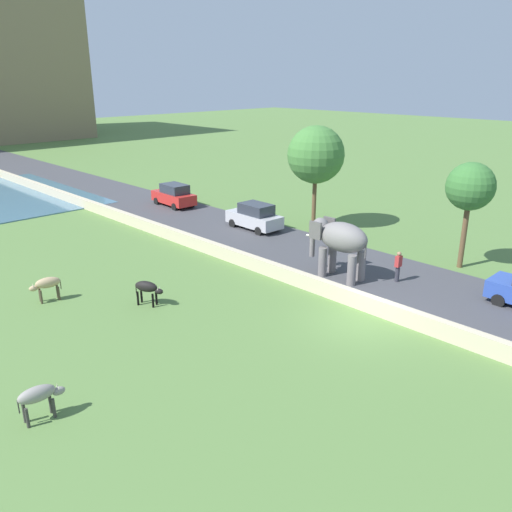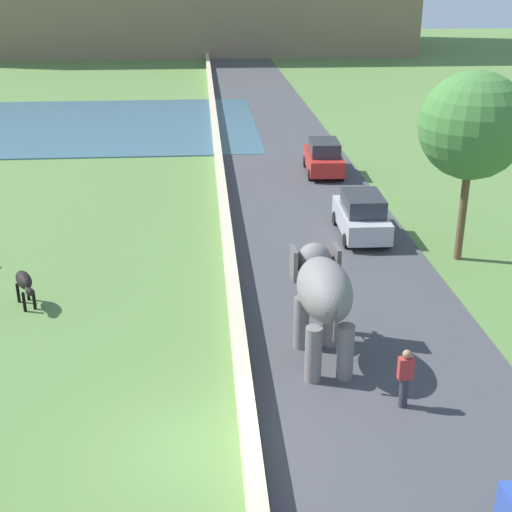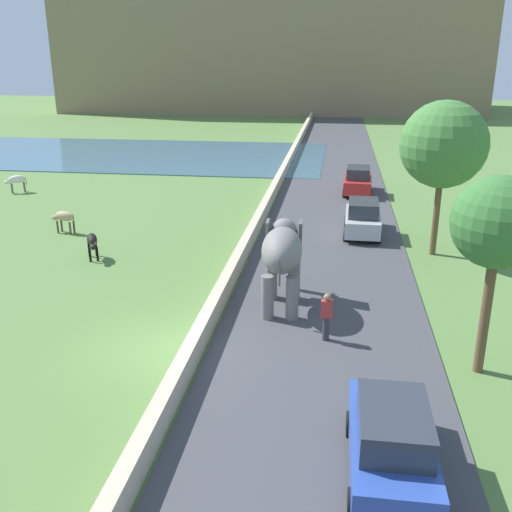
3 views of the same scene
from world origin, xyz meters
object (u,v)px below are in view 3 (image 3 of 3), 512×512
elephant (282,253)px  cow_white (16,180)px  cow_tan (64,217)px  car_red (358,181)px  car_silver (363,218)px  cow_black (92,241)px  person_beside_elephant (326,316)px  car_blue (391,441)px

elephant → cow_white: elephant is taller
cow_white → cow_tan: (7.23, -8.24, 0.00)m
car_red → car_silver: (0.00, -9.15, 0.00)m
car_silver → cow_tan: 15.09m
elephant → cow_tan: size_ratio=2.45×
car_red → cow_black: 18.79m
car_silver → person_beside_elephant: bearing=-97.3°
person_beside_elephant → car_red: (1.51, 20.93, 0.03)m
person_beside_elephant → cow_black: size_ratio=1.17×
person_beside_elephant → car_blue: 6.26m
person_beside_elephant → car_silver: (1.51, 11.78, 0.03)m
elephant → cow_black: 9.72m
person_beside_elephant → cow_white: size_ratio=1.24×
person_beside_elephant → cow_tan: person_beside_elephant is taller
car_blue → cow_white: (-22.21, 24.36, -0.06)m
elephant → car_blue: 9.18m
person_beside_elephant → cow_white: bearing=138.6°
car_red → car_blue: (0.00, -27.01, 0.00)m
car_silver → cow_white: 23.14m
person_beside_elephant → car_red: car_red is taller
car_red → cow_black: (-11.95, -14.50, -0.06)m
car_red → cow_black: size_ratio=2.93×
car_blue → person_beside_elephant: bearing=103.9°
car_red → elephant: bearing=-99.7°
car_silver → cow_tan: (-14.98, -1.75, -0.06)m
cow_black → car_red: bearing=50.5°
cow_white → cow_tan: size_ratio=0.92×
car_red → cow_white: car_red is taller
car_silver → car_red: bearing=90.0°
cow_white → car_red: bearing=6.8°
person_beside_elephant → cow_tan: (-13.47, 10.03, -0.04)m
car_silver → cow_black: bearing=-155.9°
car_red → car_silver: bearing=-90.0°
cow_white → cow_tan: bearing=-48.8°
person_beside_elephant → car_red: size_ratio=0.40×
person_beside_elephant → cow_white: 27.62m
cow_white → car_blue: bearing=-47.6°
cow_black → cow_tan: same height
person_beside_elephant → cow_tan: 16.80m
elephant → person_beside_elephant: 3.19m
car_red → cow_white: bearing=-173.2°
car_blue → cow_white: size_ratio=3.05×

